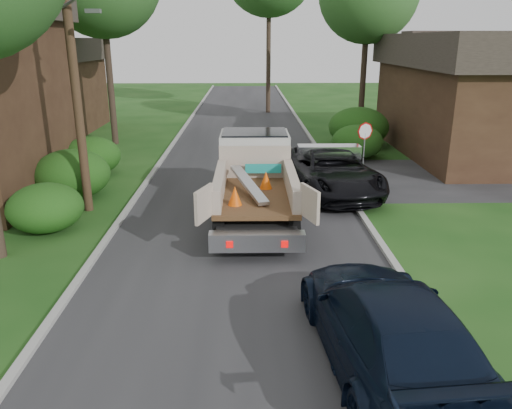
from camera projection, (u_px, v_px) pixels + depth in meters
The scene contains 16 objects.
ground at pixel (242, 270), 13.19m from camera, with size 120.00×120.00×0.00m, color #174212.
road at pixel (243, 173), 22.68m from camera, with size 8.00×90.00×0.02m, color #28282B.
curb_left at pixel (153, 173), 22.58m from camera, with size 0.20×90.00×0.12m, color #9E9E99.
curb_right at pixel (333, 172), 22.74m from camera, with size 0.20×90.00×0.12m, color #9E9E99.
stop_sign at pixel (365, 139), 21.28m from camera, with size 0.71×0.32×2.48m.
utility_pole at pixel (73, 60), 16.18m from camera, with size 2.42×1.25×10.00m.
house_left_far at pixel (39, 83), 32.85m from camera, with size 7.56×7.56×6.00m.
house_right at pixel (495, 93), 25.74m from camera, with size 9.72×12.96×6.20m.
hedge_left_a at pixel (45, 208), 15.67m from camera, with size 2.34×2.34×1.53m, color #0F4411.
hedge_left_b at pixel (72, 174), 18.94m from camera, with size 2.86×2.86×1.87m, color #0F4411.
hedge_left_c at pixel (91, 156), 22.28m from camera, with size 2.60×2.60×1.70m, color #0F4411.
hedge_right_a at pixel (357, 142), 25.37m from camera, with size 2.60×2.60×1.70m, color #0F4411.
hedge_right_b at pixel (358, 127), 28.16m from camera, with size 3.38×3.38×2.21m, color #0F4411.
flatbed_truck at pixel (255, 172), 17.26m from camera, with size 3.25×6.93×2.62m.
black_pickup at pixel (330, 170), 19.72m from camera, with size 2.91×6.30×1.75m, color black.
navy_suv at pixel (388, 326), 9.05m from camera, with size 2.36×5.82×1.69m, color black.
Camera 1 is at (0.12, -11.98, 5.79)m, focal length 35.00 mm.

